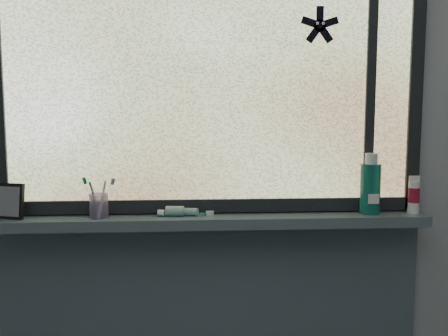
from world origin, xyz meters
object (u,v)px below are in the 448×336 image
mouthwash_bottle (370,184)px  cream_tube (414,193)px  toothbrush_cup (99,206)px  vanity_mirror (11,201)px

mouthwash_bottle → cream_tube: 0.17m
toothbrush_cup → cream_tube: bearing=0.3°
vanity_mirror → cream_tube: 1.50m
mouthwash_bottle → cream_tube: bearing=-1.7°
toothbrush_cup → mouthwash_bottle: size_ratio=0.47×
toothbrush_cup → cream_tube: (1.18, 0.01, 0.03)m
vanity_mirror → cream_tube: bearing=16.6°
cream_tube → toothbrush_cup: bearing=-179.7°
mouthwash_bottle → cream_tube: mouthwash_bottle is taller
mouthwash_bottle → toothbrush_cup: bearing=-179.4°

